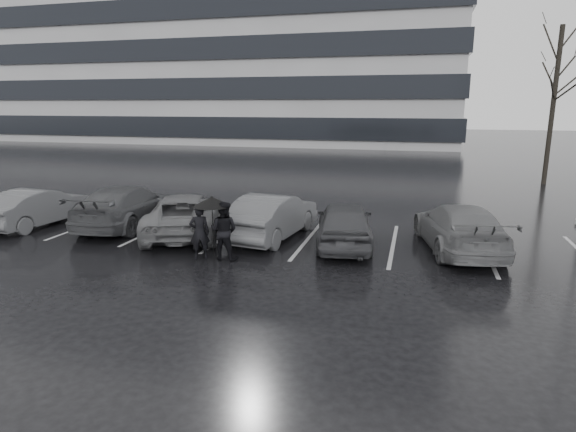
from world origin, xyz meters
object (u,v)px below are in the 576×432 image
Objects in this scene: car_west_d at (39,207)px; tree_north at (553,107)px; car_main at (344,224)px; pedestrian_right at (224,231)px; car_west_a at (273,216)px; car_west_b at (185,214)px; car_east at (459,227)px; pedestrian_left at (200,232)px; car_west_c at (127,206)px.

car_west_d is 25.78m from tree_north.
pedestrian_right is at bearing 26.59° from car_main.
car_west_a is 3.09m from car_west_b.
car_east is 2.89× the size of pedestrian_right.
car_west_d is at bearing -9.93° from pedestrian_right.
car_west_b is 5.79m from car_west_d.
car_west_a is 2.65× the size of pedestrian_right.
car_main is 17.90m from tree_north.
car_east is at bearing -153.87° from pedestrian_right.
pedestrian_left is (-7.33, -2.86, 0.07)m from car_east.
pedestrian_right reaches higher than pedestrian_left.
car_west_b is at bearing -8.40° from car_east.
car_west_c reaches higher than car_west_b.
tree_north is (11.61, 14.63, 3.50)m from car_west_a.
car_east is at bearing 176.00° from car_west_c.
car_west_b is (-3.07, -0.37, -0.04)m from car_west_a.
car_east is 7.17m from pedestrian_right.
pedestrian_right is (-3.16, -2.27, 0.14)m from car_main.
car_west_a is 3.10m from pedestrian_left.
tree_north reaches higher than pedestrian_left.
car_east is (9.03, 0.46, 0.01)m from car_west_b.
car_west_a is 2.86× the size of pedestrian_left.
car_main is 8.14m from car_west_c.
pedestrian_left is at bearing -126.71° from tree_north.
car_west_b is 3.20× the size of pedestrian_left.
car_west_b is 1.21× the size of car_west_d.
car_east is 16.00m from tree_north.
pedestrian_right is 21.46m from tree_north.
pedestrian_left is 0.93× the size of pedestrian_right.
pedestrian_left is (4.27, -2.91, 0.04)m from car_west_c.
car_west_a is (-2.48, 0.36, 0.03)m from car_main.
car_west_a is at bearing -128.43° from tree_north.
pedestrian_right is (4.97, -2.77, 0.11)m from car_west_c.
car_west_a reaches higher than car_west_b.
car_west_a is at bearing -17.47° from car_main.
car_west_a reaches higher than car_west_d.
tree_north is (14.67, 15.00, 3.54)m from car_west_b.
pedestrian_right is at bearing 83.61° from car_west_a.
pedestrian_right is at bearing 11.02° from car_east.
tree_north reaches higher than car_west_b.
car_east reaches higher than car_west_d.
car_main is at bearing -121.33° from tree_north.
car_west_d is 2.45× the size of pedestrian_right.
pedestrian_left is 21.99m from tree_north.
car_west_b is at bearing -134.37° from tree_north.
car_main is at bearing -169.96° from pedestrian_left.
car_west_c reaches higher than car_main.
tree_north is at bearing -154.25° from car_west_b.
car_west_c is at bearing -11.50° from car_east.
car_east is at bearing 179.30° from pedestrian_left.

